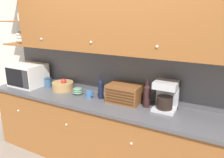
{
  "coord_description": "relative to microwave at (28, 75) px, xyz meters",
  "views": [
    {
      "loc": [
        1.23,
        -2.48,
        1.94
      ],
      "look_at": [
        0.0,
        -0.2,
        1.19
      ],
      "focal_mm": 35.0,
      "sensor_mm": 36.0,
      "label": 1
    }
  ],
  "objects": [
    {
      "name": "upper_cabinets",
      "position": [
        1.57,
        0.09,
        0.79
      ],
      "size": [
        3.53,
        0.39,
        0.71
      ],
      "color": "#935628",
      "rests_on": "backsplash_panel"
    },
    {
      "name": "second_wine_bottle",
      "position": [
        1.26,
        0.05,
        -0.03
      ],
      "size": [
        0.07,
        0.07,
        0.3
      ],
      "color": "black",
      "rests_on": "counter_unit"
    },
    {
      "name": "mug",
      "position": [
        1.11,
        0.01,
        -0.12
      ],
      "size": [
        0.1,
        0.08,
        0.09
      ],
      "color": "#38669E",
      "rests_on": "counter_unit"
    },
    {
      "name": "counter_unit",
      "position": [
        1.41,
        -0.01,
        -0.62
      ],
      "size": [
        3.55,
        0.61,
        0.92
      ],
      "color": "#935628",
      "rests_on": "ground_plane"
    },
    {
      "name": "bowl_stack_on_counter",
      "position": [
        0.9,
        0.04,
        -0.12
      ],
      "size": [
        0.15,
        0.15,
        0.09
      ],
      "color": "slate",
      "rests_on": "counter_unit"
    },
    {
      "name": "wall_back",
      "position": [
        1.41,
        0.31,
        0.22
      ],
      "size": [
        5.93,
        0.06,
        2.6
      ],
      "color": "silver",
      "rests_on": "ground_plane"
    },
    {
      "name": "bread_box",
      "position": [
        1.58,
        0.08,
        -0.05
      ],
      "size": [
        0.4,
        0.27,
        0.22
      ],
      "color": "brown",
      "rests_on": "counter_unit"
    },
    {
      "name": "backsplash_panel",
      "position": [
        1.41,
        0.28,
        0.14
      ],
      "size": [
        3.53,
        0.01,
        0.6
      ],
      "color": "#4C4C51",
      "rests_on": "counter_unit"
    },
    {
      "name": "ground_plane",
      "position": [
        1.41,
        0.28,
        -1.08
      ],
      "size": [
        24.0,
        24.0,
        0.0
      ],
      "primitive_type": "plane",
      "color": "slate"
    },
    {
      "name": "coffee_maker",
      "position": [
        2.08,
        0.1,
        0.01
      ],
      "size": [
        0.25,
        0.24,
        0.34
      ],
      "color": "#B7B7BC",
      "rests_on": "counter_unit"
    },
    {
      "name": "wine_bottle",
      "position": [
        1.87,
        0.07,
        -0.02
      ],
      "size": [
        0.08,
        0.08,
        0.33
      ],
      "color": "black",
      "rests_on": "counter_unit"
    },
    {
      "name": "storage_canister",
      "position": [
        0.32,
        0.08,
        -0.1
      ],
      "size": [
        0.11,
        0.11,
        0.13
      ],
      "color": "#33567A",
      "rests_on": "counter_unit"
    },
    {
      "name": "microwave",
      "position": [
        0.0,
        0.0,
        0.0
      ],
      "size": [
        0.49,
        0.41,
        0.33
      ],
      "color": "silver",
      "rests_on": "counter_unit"
    },
    {
      "name": "fruit_basket",
      "position": [
        0.61,
        0.07,
        -0.1
      ],
      "size": [
        0.3,
        0.3,
        0.18
      ],
      "color": "#A87F4C",
      "rests_on": "counter_unit"
    }
  ]
}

